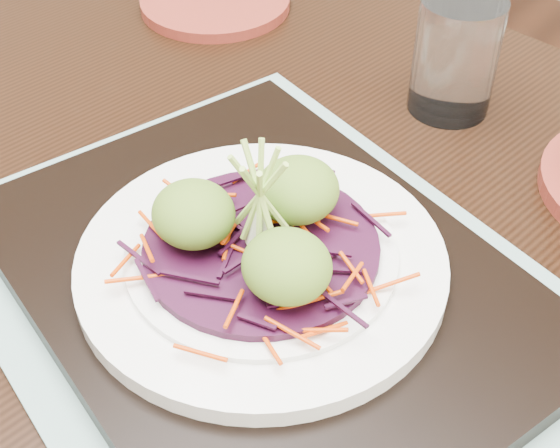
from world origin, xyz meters
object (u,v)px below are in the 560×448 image
Objects in this scene: white_plate at (262,260)px; water_glass at (455,56)px; terracotta_side_plate at (215,2)px; dining_table at (332,343)px; serving_tray at (262,278)px.

water_glass is at bearing 92.24° from white_plate.
white_plate is 0.42m from terracotta_side_plate.
white_plate is at bearing -106.42° from dining_table.
serving_tray is 2.35× the size of terracotta_side_plate.
water_glass reaches higher than terracotta_side_plate.
white_plate is (-0.02, -0.06, 0.12)m from dining_table.
terracotta_side_plate is (-0.31, 0.29, -0.01)m from serving_tray.
terracotta_side_plate is at bearing 136.09° from white_plate.
serving_tray reaches higher than terracotta_side_plate.
terracotta_side_plate is (-0.33, 0.24, 0.10)m from dining_table.
serving_tray is 3.66× the size of water_glass.
white_plate reaches higher than serving_tray.
serving_tray is at bearing -87.76° from water_glass.
terracotta_side_plate is at bearing 177.12° from water_glass.
water_glass is at bearing -2.88° from terracotta_side_plate.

